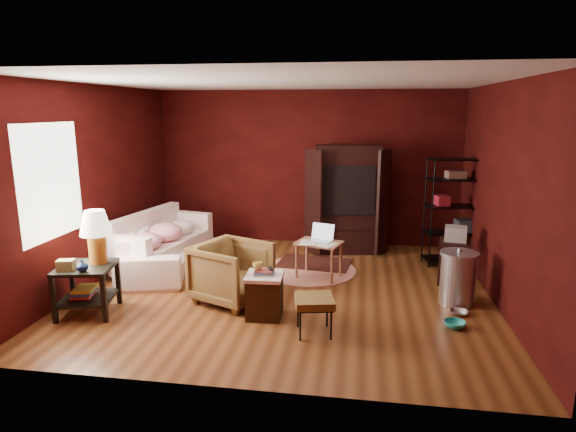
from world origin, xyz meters
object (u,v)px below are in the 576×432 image
object	(u,v)px
armchair	(232,269)
sofa	(159,239)
side_table	(91,252)
tv_armoire	(347,197)
laptop_desk	(319,246)
wire_shelving	(454,207)
hamper	(265,295)

from	to	relation	value
armchair	sofa	bearing A→B (deg)	75.08
side_table	tv_armoire	bearing A→B (deg)	45.88
sofa	armchair	size ratio (longest dim) A/B	2.70
side_table	armchair	bearing A→B (deg)	19.71
laptop_desk	tv_armoire	xyz separation A→B (m)	(0.35, 1.43, 0.48)
sofa	wire_shelving	size ratio (longest dim) A/B	1.35
side_table	hamper	bearing A→B (deg)	4.25
side_table	tv_armoire	xyz separation A→B (m)	(2.98, 3.07, 0.21)
hamper	tv_armoire	bearing A→B (deg)	73.40
side_table	wire_shelving	bearing A→B (deg)	29.09
hamper	wire_shelving	world-z (taller)	wire_shelving
hamper	tv_armoire	xyz separation A→B (m)	(0.87, 2.91, 0.69)
sofa	tv_armoire	xyz separation A→B (m)	(2.88, 1.32, 0.52)
tv_armoire	wire_shelving	distance (m)	1.77
sofa	wire_shelving	bearing A→B (deg)	-93.54
laptop_desk	wire_shelving	xyz separation A→B (m)	(2.05, 0.97, 0.45)
side_table	laptop_desk	bearing A→B (deg)	31.90
sofa	hamper	world-z (taller)	sofa
armchair	tv_armoire	bearing A→B (deg)	-5.73
armchair	side_table	xyz separation A→B (m)	(-1.60, -0.57, 0.33)
armchair	wire_shelving	size ratio (longest dim) A/B	0.50
armchair	laptop_desk	bearing A→B (deg)	-20.95
armchair	hamper	distance (m)	0.68
laptop_desk	tv_armoire	bearing A→B (deg)	94.01
sofa	armchair	distance (m)	1.90
sofa	wire_shelving	distance (m)	4.69
armchair	side_table	distance (m)	1.73
tv_armoire	wire_shelving	bearing A→B (deg)	-23.55
hamper	wire_shelving	xyz separation A→B (m)	(2.57, 2.45, 0.66)
armchair	tv_armoire	xyz separation A→B (m)	(1.38, 2.50, 0.54)
side_table	hamper	world-z (taller)	side_table
sofa	laptop_desk	size ratio (longest dim) A/B	2.91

